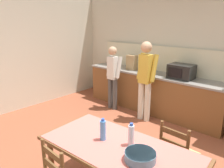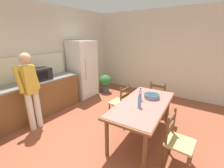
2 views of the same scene
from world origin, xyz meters
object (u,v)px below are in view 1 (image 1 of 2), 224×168
(paper_bag, at_px, (132,62))
(serving_bowl, at_px, (140,156))
(bottle_near_centre, at_px, (103,130))
(chair_side_far_right, at_px, (177,155))
(microwave, at_px, (181,71))
(dining_table, at_px, (118,153))
(bottle_off_centre, at_px, (131,135))
(person_at_sink, at_px, (113,75))
(person_at_counter, at_px, (145,77))

(paper_bag, xyz_separation_m, serving_bowl, (2.16, -2.69, -0.30))
(bottle_near_centre, height_order, chair_side_far_right, bottle_near_centre)
(microwave, xyz_separation_m, dining_table, (0.54, -2.65, -0.41))
(dining_table, height_order, bottle_near_centre, bottle_near_centre)
(paper_bag, relative_size, bottle_off_centre, 1.33)
(bottle_near_centre, height_order, person_at_sink, person_at_sink)
(person_at_sink, height_order, person_at_counter, person_at_counter)
(microwave, distance_m, bottle_near_centre, 2.69)
(microwave, height_order, serving_bowl, microwave)
(bottle_near_centre, xyz_separation_m, person_at_counter, (-0.86, 2.15, 0.07))
(dining_table, distance_m, bottle_off_centre, 0.25)
(microwave, distance_m, bottle_off_centre, 2.62)
(chair_side_far_right, distance_m, person_at_counter, 2.07)
(microwave, distance_m, paper_bag, 1.30)
(bottle_near_centre, relative_size, chair_side_far_right, 0.30)
(paper_bag, height_order, person_at_sink, person_at_sink)
(microwave, relative_size, dining_table, 0.26)
(person_at_sink, bearing_deg, person_at_counter, -91.16)
(paper_bag, xyz_separation_m, person_at_sink, (-0.19, -0.49, -0.25))
(bottle_near_centre, bearing_deg, person_at_sink, 129.71)
(dining_table, xyz_separation_m, person_at_counter, (-1.08, 2.13, 0.28))
(bottle_near_centre, xyz_separation_m, bottle_off_centre, (0.31, 0.13, 0.00))
(bottle_near_centre, distance_m, serving_bowl, 0.56)
(microwave, height_order, bottle_off_centre, microwave)
(bottle_near_centre, bearing_deg, chair_side_far_right, 52.31)
(dining_table, bearing_deg, person_at_sink, 133.30)
(microwave, relative_size, paper_bag, 1.39)
(paper_bag, relative_size, serving_bowl, 1.12)
(bottle_near_centre, distance_m, person_at_counter, 2.31)
(microwave, bearing_deg, dining_table, -78.54)
(dining_table, bearing_deg, paper_bag, 124.81)
(dining_table, height_order, person_at_counter, person_at_counter)
(chair_side_far_right, distance_m, person_at_sink, 2.80)
(serving_bowl, bearing_deg, bottle_near_centre, 176.75)
(bottle_near_centre, xyz_separation_m, person_at_sink, (-1.80, 2.17, -0.03))
(serving_bowl, bearing_deg, person_at_counter, 122.90)
(person_at_sink, bearing_deg, microwave, -71.47)
(dining_table, xyz_separation_m, bottle_near_centre, (-0.23, -0.01, 0.21))
(person_at_sink, bearing_deg, paper_bag, -21.12)
(bottle_off_centre, bearing_deg, dining_table, -126.51)
(bottle_off_centre, distance_m, chair_side_far_right, 0.83)
(serving_bowl, bearing_deg, paper_bag, 128.81)
(bottle_near_centre, bearing_deg, serving_bowl, -3.25)
(paper_bag, height_order, serving_bowl, paper_bag)
(paper_bag, height_order, person_at_counter, person_at_counter)
(microwave, bearing_deg, bottle_near_centre, -83.41)
(microwave, distance_m, chair_side_far_right, 2.20)
(bottle_off_centre, relative_size, serving_bowl, 0.84)
(serving_bowl, relative_size, person_at_counter, 0.19)
(dining_table, xyz_separation_m, person_at_sink, (-2.03, 2.15, 0.18))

